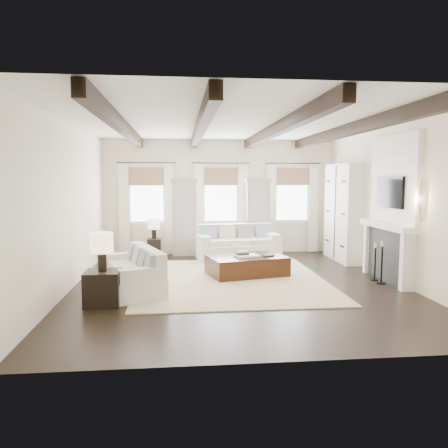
{
  "coord_description": "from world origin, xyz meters",
  "views": [
    {
      "loc": [
        -1.16,
        -8.53,
        2.13
      ],
      "look_at": [
        -0.21,
        0.75,
        1.15
      ],
      "focal_mm": 35.0,
      "sensor_mm": 36.0,
      "label": 1
    }
  ],
  "objects": [
    {
      "name": "candlestick_far",
      "position": [
        2.9,
        0.07,
        0.33
      ],
      "size": [
        0.16,
        0.16,
        0.79
      ],
      "color": "black",
      "rests_on": "ground"
    },
    {
      "name": "ground",
      "position": [
        0.0,
        0.0,
        0.0
      ],
      "size": [
        7.5,
        7.5,
        0.0
      ],
      "primitive_type": "plane",
      "color": "black",
      "rests_on": "ground"
    },
    {
      "name": "book_loose",
      "position": [
        0.76,
        0.78,
        0.44
      ],
      "size": [
        0.28,
        0.23,
        0.03
      ],
      "primitive_type": "cube",
      "rotation": [
        0.0,
        0.0,
        0.24
      ],
      "color": "#262628",
      "rests_on": "ottoman"
    },
    {
      "name": "book_upper",
      "position": [
        0.22,
        0.84,
        0.52
      ],
      "size": [
        0.25,
        0.22,
        0.03
      ],
      "primitive_type": "cube",
      "rotation": [
        0.0,
        0.0,
        0.24
      ],
      "color": "beige",
      "rests_on": "book_lower"
    },
    {
      "name": "sofa_back",
      "position": [
        0.36,
        2.81,
        0.36
      ],
      "size": [
        2.21,
        1.19,
        0.91
      ],
      "color": "white",
      "rests_on": "ground"
    },
    {
      "name": "book_lower",
      "position": [
        0.2,
        0.8,
        0.49
      ],
      "size": [
        0.3,
        0.26,
        0.04
      ],
      "primitive_type": "cube",
      "rotation": [
        0.0,
        0.0,
        0.24
      ],
      "color": "#262628",
      "rests_on": "tray"
    },
    {
      "name": "lamp_back",
      "position": [
        -1.84,
        3.09,
        0.9
      ],
      "size": [
        0.32,
        0.32,
        0.55
      ],
      "color": "black",
      "rests_on": "side_table_back"
    },
    {
      "name": "lamp_front",
      "position": [
        -2.46,
        -1.16,
        1.02
      ],
      "size": [
        0.38,
        0.38,
        0.65
      ],
      "color": "black",
      "rests_on": "side_table_front"
    },
    {
      "name": "side_table_back",
      "position": [
        -1.84,
        3.09,
        0.26
      ],
      "size": [
        0.35,
        0.35,
        0.53
      ],
      "primitive_type": "cube",
      "color": "black",
      "rests_on": "ground"
    },
    {
      "name": "sofa_left",
      "position": [
        -2.02,
        -0.26,
        0.32
      ],
      "size": [
        1.43,
        2.07,
        0.81
      ],
      "color": "white",
      "rests_on": "ground"
    },
    {
      "name": "tray",
      "position": [
        0.3,
        0.75,
        0.45
      ],
      "size": [
        0.58,
        0.49,
        0.04
      ],
      "primitive_type": "cube",
      "rotation": [
        0.0,
        0.0,
        0.24
      ],
      "color": "white",
      "rests_on": "ottoman"
    },
    {
      "name": "ottoman",
      "position": [
        0.3,
        0.81,
        0.21
      ],
      "size": [
        1.83,
        1.39,
        0.43
      ],
      "primitive_type": "cube",
      "rotation": [
        0.0,
        0.0,
        0.24
      ],
      "color": "black",
      "rests_on": "ground"
    },
    {
      "name": "room_shell",
      "position": [
        0.75,
        0.9,
        1.89
      ],
      "size": [
        6.54,
        7.54,
        3.22
      ],
      "color": "white",
      "rests_on": "ground"
    },
    {
      "name": "candlestick_near",
      "position": [
        2.9,
        -0.23,
        0.36
      ],
      "size": [
        0.18,
        0.18,
        0.88
      ],
      "color": "black",
      "rests_on": "ground"
    },
    {
      "name": "side_table_front",
      "position": [
        -2.46,
        -1.16,
        0.29
      ],
      "size": [
        0.58,
        0.58,
        0.58
      ],
      "primitive_type": "cube",
      "color": "black",
      "rests_on": "ground"
    },
    {
      "name": "area_rug",
      "position": [
        -0.09,
        0.41,
        0.01
      ],
      "size": [
        3.86,
        4.39,
        0.02
      ],
      "primitive_type": "cube",
      "color": "beige",
      "rests_on": "ground"
    }
  ]
}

